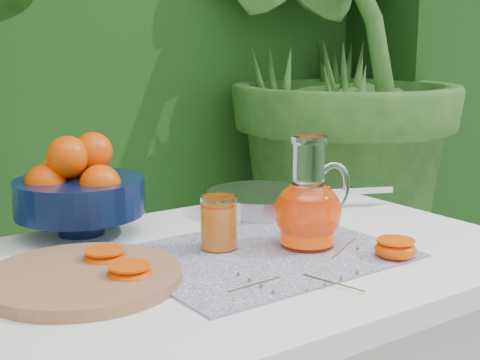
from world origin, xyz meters
TOP-DOWN VIEW (x-y plane):
  - hedge_backdrop at (0.06, 2.06)m, footprint 8.00×1.65m
  - potted_plant_right at (1.14, 1.28)m, footprint 2.98×2.98m
  - white_table at (-0.08, 0.08)m, footprint 1.00×0.70m
  - placemat at (-0.06, 0.05)m, footprint 0.48×0.38m
  - cutting_board at (-0.38, 0.10)m, footprint 0.37×0.37m
  - fruit_bowl at (-0.28, 0.37)m, footprint 0.32×0.32m
  - juice_pitcher at (0.03, 0.04)m, footprint 0.18×0.14m
  - juice_tumbler at (-0.11, 0.12)m, footprint 0.08×0.08m
  - saute_pan at (0.13, 0.30)m, footprint 0.45×0.32m
  - orange_halves at (-0.18, 0.03)m, footprint 0.53×0.32m
  - thyme_sprigs at (-0.05, -0.07)m, footprint 0.36×0.25m

SIDE VIEW (x-z plane):
  - white_table at x=-0.08m, z-range 0.29..1.04m
  - placemat at x=-0.06m, z-range 0.75..0.75m
  - thyme_sprigs at x=-0.05m, z-range 0.75..0.76m
  - cutting_board at x=-0.38m, z-range 0.75..0.77m
  - orange_halves at x=-0.18m, z-range 0.75..0.79m
  - saute_pan at x=0.13m, z-range 0.75..0.80m
  - juice_tumbler at x=-0.11m, z-range 0.75..0.85m
  - juice_pitcher at x=0.03m, z-range 0.72..0.93m
  - fruit_bowl at x=-0.28m, z-range 0.74..0.94m
  - potted_plant_right at x=1.14m, z-range 0.00..2.18m
  - hedge_backdrop at x=0.06m, z-range -0.06..2.44m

